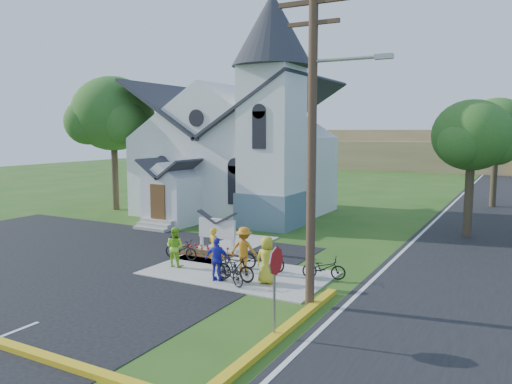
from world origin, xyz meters
The scene contains 23 objects.
ground centered at (0.00, 0.00, 0.00)m, with size 120.00×120.00×0.00m, color #255217.
parking_lot centered at (-7.00, -2.00, 0.01)m, with size 20.00×16.00×0.02m, color black.
road centered at (10.00, 15.00, 0.01)m, with size 8.00×90.00×0.02m, color black.
sidewalk centered at (1.50, 0.50, 0.03)m, with size 7.00×4.00×0.05m, color gray.
church centered at (-5.48, 12.48, 5.25)m, with size 12.35×12.00×13.00m.
church_sign centered at (-1.20, 3.20, 1.03)m, with size 2.20×0.40×1.70m.
flower_bed centered at (-1.20, 2.30, 0.04)m, with size 2.60×1.10×0.07m, color #32170D.
utility_pole centered at (5.36, -1.50, 5.40)m, with size 3.45×0.28×10.00m.
stop_sign centered at (5.43, -4.20, 1.78)m, with size 0.11×0.76×2.48m.
tree_lot_corner centered at (-14.00, 10.00, 6.60)m, with size 5.60×5.60×9.15m.
tree_road_near centered at (8.50, 12.00, 5.21)m, with size 4.00×4.00×7.05m.
tree_road_mid centered at (9.00, 24.00, 5.78)m, with size 4.40×4.40×7.80m.
distant_hills centered at (3.36, 56.33, 2.17)m, with size 61.00×10.00×5.60m.
cyclist_0 centered at (0.15, 0.91, 0.83)m, with size 0.57×0.37×1.55m, color gold.
bike_0 centered at (-1.66, 1.10, 0.47)m, with size 0.56×1.62×0.85m, color black.
cyclist_1 centered at (-1.18, 0.08, 0.85)m, with size 0.77×0.60×1.59m, color #90DD29.
bike_1 centered at (1.96, -0.47, 0.52)m, with size 0.45×1.58×0.95m, color black.
cyclist_2 centered at (1.37, -0.74, 0.84)m, with size 0.93×0.39×1.58m, color #2928CB.
bike_2 centered at (2.22, 1.20, 0.54)m, with size 0.65×1.86×0.98m, color black.
cyclist_3 centered at (1.65, 0.72, 0.93)m, with size 1.13×0.65×1.76m, color #C77616.
bike_3 centered at (2.00, -0.92, 0.53)m, with size 0.45×1.60×0.96m, color black.
cyclist_4 centered at (3.10, -0.17, 0.90)m, with size 0.83×0.54×1.70m, color gold.
bike_4 centered at (4.70, 1.30, 0.47)m, with size 0.55×1.59×0.83m, color black.
Camera 1 is at (11.03, -15.54, 5.47)m, focal length 35.00 mm.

